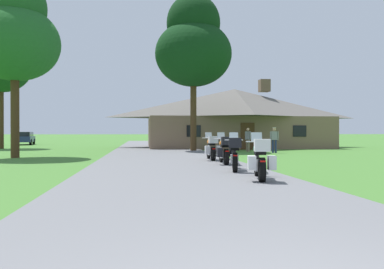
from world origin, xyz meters
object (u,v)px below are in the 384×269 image
object	(u,v)px
tree_by_lodge_front	(193,45)
motorcycle_orange_farthest_in_row	(212,148)
motorcycle_white_second_in_row	(235,154)
motorcycle_orange_third_in_row	(224,151)
bystander_gray_shirt_near_lodge	(248,138)
motorcycle_green_nearest_to_camera	(260,160)
bystander_gray_shirt_beside_signpost	(274,139)
parked_navy_suv_far_left	(24,138)
tree_left_far	(1,61)
tree_left_near	(15,33)

from	to	relation	value
tree_by_lodge_front	motorcycle_orange_farthest_in_row	bearing A→B (deg)	-92.35
motorcycle_white_second_in_row	motorcycle_orange_third_in_row	distance (m)	2.73
motorcycle_orange_third_in_row	bystander_gray_shirt_near_lodge	bearing A→B (deg)	73.53
motorcycle_green_nearest_to_camera	bystander_gray_shirt_beside_signpost	distance (m)	15.50
motorcycle_orange_third_in_row	parked_navy_suv_far_left	distance (m)	33.18
motorcycle_orange_farthest_in_row	tree_left_far	world-z (taller)	tree_left_far
motorcycle_white_second_in_row	tree_left_far	distance (m)	26.69
bystander_gray_shirt_near_lodge	tree_by_lodge_front	distance (m)	7.68
bystander_gray_shirt_beside_signpost	tree_left_far	xyz separation A→B (m)	(-20.23, 9.36, 6.31)
parked_navy_suv_far_left	tree_left_near	bearing A→B (deg)	-83.31
motorcycle_orange_third_in_row	tree_by_lodge_front	bearing A→B (deg)	91.99
motorcycle_green_nearest_to_camera	tree_left_near	xyz separation A→B (m)	(-9.92, 11.50, 6.02)
tree_by_lodge_front	parked_navy_suv_far_left	bearing A→B (deg)	134.15
bystander_gray_shirt_beside_signpost	bystander_gray_shirt_near_lodge	bearing A→B (deg)	137.20
bystander_gray_shirt_near_lodge	bystander_gray_shirt_beside_signpost	distance (m)	2.44
motorcycle_orange_third_in_row	parked_navy_suv_far_left	bearing A→B (deg)	122.44
tree_left_near	tree_by_lodge_front	bearing A→B (deg)	29.83
motorcycle_orange_third_in_row	motorcycle_orange_farthest_in_row	distance (m)	2.34
motorcycle_green_nearest_to_camera	tree_left_far	bearing A→B (deg)	132.93
motorcycle_orange_third_in_row	motorcycle_orange_farthest_in_row	world-z (taller)	same
motorcycle_white_second_in_row	motorcycle_orange_farthest_in_row	bearing A→B (deg)	100.36
bystander_gray_shirt_beside_signpost	motorcycle_orange_third_in_row	bearing A→B (deg)	-102.20
bystander_gray_shirt_beside_signpost	parked_navy_suv_far_left	size ratio (longest dim) A/B	0.35
bystander_gray_shirt_near_lodge	bystander_gray_shirt_beside_signpost	world-z (taller)	bystander_gray_shirt_beside_signpost
motorcycle_orange_third_in_row	parked_navy_suv_far_left	xyz separation A→B (m)	(-16.15, 28.98, 0.17)
bystander_gray_shirt_beside_signpost	tree_left_far	distance (m)	23.16
parked_navy_suv_far_left	tree_by_lodge_front	bearing A→B (deg)	-54.10
motorcycle_green_nearest_to_camera	motorcycle_orange_third_in_row	size ratio (longest dim) A/B	0.99
tree_left_far	motorcycle_white_second_in_row	bearing A→B (deg)	-55.24
motorcycle_green_nearest_to_camera	tree_left_near	size ratio (longest dim) A/B	0.21
motorcycle_green_nearest_to_camera	motorcycle_white_second_in_row	size ratio (longest dim) A/B	1.00
bystander_gray_shirt_near_lodge	bystander_gray_shirt_beside_signpost	size ratio (longest dim) A/B	0.99
bystander_gray_shirt_beside_signpost	tree_left_near	world-z (taller)	tree_left_near
motorcycle_orange_third_in_row	tree_left_near	world-z (taller)	tree_left_near
motorcycle_orange_third_in_row	motorcycle_orange_farthest_in_row	bearing A→B (deg)	96.28
motorcycle_white_second_in_row	tree_by_lodge_front	world-z (taller)	tree_by_lodge_front
motorcycle_orange_third_in_row	bystander_gray_shirt_beside_signpost	world-z (taller)	bystander_gray_shirt_beside_signpost
motorcycle_green_nearest_to_camera	bystander_gray_shirt_near_lodge	bearing A→B (deg)	86.96
motorcycle_green_nearest_to_camera	tree_left_far	size ratio (longest dim) A/B	0.20
motorcycle_green_nearest_to_camera	tree_by_lodge_front	bearing A→B (deg)	99.74
bystander_gray_shirt_beside_signpost	parked_navy_suv_far_left	xyz separation A→B (m)	(-21.41, 19.82, -0.17)
tree_left_near	tree_left_far	size ratio (longest dim) A/B	0.93
tree_left_near	motorcycle_orange_farthest_in_row	bearing A→B (deg)	-20.92
motorcycle_white_second_in_row	parked_navy_suv_far_left	distance (m)	35.48
bystander_gray_shirt_near_lodge	motorcycle_white_second_in_row	bearing A→B (deg)	136.59
bystander_gray_shirt_beside_signpost	tree_by_lodge_front	distance (m)	8.78
bystander_gray_shirt_near_lodge	tree_left_far	size ratio (longest dim) A/B	0.16
parked_navy_suv_far_left	motorcycle_orange_third_in_row	bearing A→B (deg)	-69.12
tree_left_near	motorcycle_orange_third_in_row	bearing A→B (deg)	-31.39
tree_by_lodge_front	tree_left_far	bearing A→B (deg)	157.04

